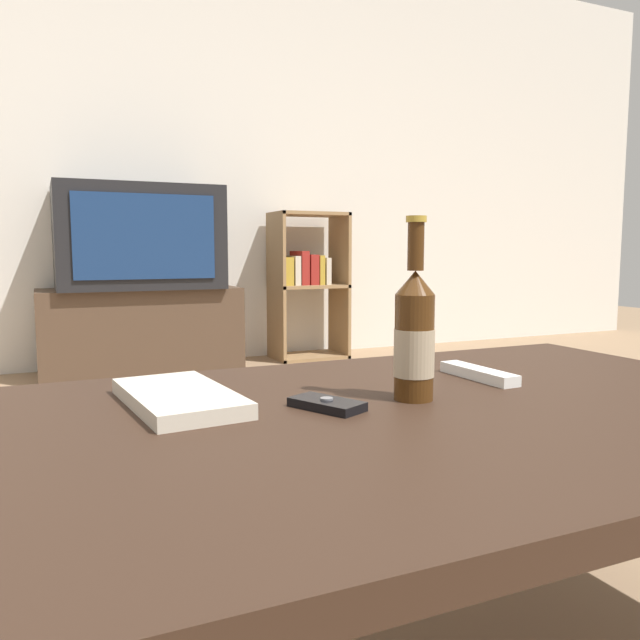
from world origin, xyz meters
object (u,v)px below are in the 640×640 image
at_px(tv_stand, 142,331).
at_px(table_book, 179,398).
at_px(remote_control, 478,373).
at_px(beer_bottle, 414,336).
at_px(cell_phone, 327,404).
at_px(television, 139,238).
at_px(bookshelf, 306,280).

bearing_deg(tv_stand, table_book, -96.88).
bearing_deg(remote_control, beer_bottle, -158.04).
relative_size(cell_phone, remote_control, 0.70).
relative_size(television, cell_phone, 6.76).
height_order(beer_bottle, table_book, beer_bottle).
height_order(bookshelf, cell_phone, bookshelf).
bearing_deg(television, beer_bottle, -89.09).
bearing_deg(remote_control, table_book, 175.12).
bearing_deg(bookshelf, tv_stand, -175.68).
xyz_separation_m(tv_stand, television, (0.00, -0.00, 0.51)).
bearing_deg(beer_bottle, television, 90.91).
bearing_deg(bookshelf, beer_bottle, -109.53).
bearing_deg(remote_control, television, 93.31).
bearing_deg(bookshelf, television, -175.47).
height_order(television, remote_control, television).
relative_size(remote_control, table_book, 0.62).
bearing_deg(cell_phone, remote_control, -12.44).
xyz_separation_m(beer_bottle, cell_phone, (-0.15, 0.00, -0.10)).
height_order(bookshelf, beer_bottle, bookshelf).
height_order(television, bookshelf, television).
bearing_deg(table_book, bookshelf, 57.63).
relative_size(tv_stand, beer_bottle, 3.62).
height_order(television, table_book, television).
xyz_separation_m(tv_stand, remote_control, (0.24, -2.60, 0.21)).
bearing_deg(table_book, tv_stand, 77.48).
bearing_deg(tv_stand, cell_phone, -92.34).
relative_size(cell_phone, table_book, 0.43).
xyz_separation_m(beer_bottle, remote_control, (0.20, 0.09, -0.09)).
distance_m(television, cell_phone, 2.70).
bearing_deg(beer_bottle, bookshelf, 70.47).
relative_size(bookshelf, beer_bottle, 3.12).
bearing_deg(table_book, cell_phone, -35.22).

